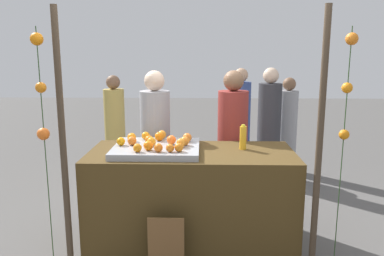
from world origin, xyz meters
name	(u,v)px	position (x,y,z in m)	size (l,w,h in m)	color
ground_plane	(192,241)	(0.00, 0.00, 0.00)	(24.00, 24.00, 0.00)	#565451
stall_counter	(192,197)	(0.00, 0.00, 0.47)	(1.99, 0.88, 0.94)	#4C3819
orange_tray	(157,149)	(-0.34, -0.02, 0.97)	(0.82, 0.71, 0.06)	#9EA0A5
orange_0	(137,148)	(-0.48, -0.27, 1.04)	(0.08, 0.08, 0.08)	orange
orange_1	(132,141)	(-0.57, -0.01, 1.04)	(0.09, 0.09, 0.09)	orange
orange_2	(159,136)	(-0.33, 0.18, 1.05)	(0.09, 0.09, 0.09)	orange
orange_3	(185,141)	(-0.06, -0.01, 1.04)	(0.09, 0.09, 0.09)	orange
orange_4	(146,136)	(-0.48, 0.23, 1.04)	(0.08, 0.08, 0.08)	orange
orange_5	(187,138)	(-0.05, 0.14, 1.04)	(0.09, 0.09, 0.09)	orange
orange_6	(121,141)	(-0.68, -0.03, 1.04)	(0.08, 0.08, 0.08)	orange
orange_7	(179,147)	(-0.11, -0.24, 1.04)	(0.08, 0.08, 0.08)	orange
orange_8	(148,146)	(-0.39, -0.21, 1.04)	(0.09, 0.09, 0.09)	orange
orange_9	(158,148)	(-0.29, -0.26, 1.04)	(0.08, 0.08, 0.08)	orange
orange_10	(151,142)	(-0.38, -0.04, 1.04)	(0.09, 0.09, 0.09)	orange
orange_11	(170,148)	(-0.19, -0.26, 1.04)	(0.08, 0.08, 0.08)	orange
orange_12	(171,140)	(-0.20, 0.03, 1.05)	(0.09, 0.09, 0.09)	orange
orange_13	(162,135)	(-0.31, 0.27, 1.04)	(0.09, 0.09, 0.09)	orange
orange_14	(132,137)	(-0.60, 0.14, 1.04)	(0.09, 0.09, 0.09)	orange
orange_15	(181,143)	(-0.10, -0.09, 1.04)	(0.09, 0.09, 0.09)	orange
orange_16	(149,140)	(-0.42, 0.04, 1.04)	(0.09, 0.09, 0.09)	orange
juice_bottle	(243,138)	(0.50, 0.10, 1.06)	(0.07, 0.07, 0.25)	gold
chalkboard_sign	(166,247)	(-0.20, -0.60, 0.26)	(0.31, 0.03, 0.54)	brown
vendor_left	(156,149)	(-0.43, 0.66, 0.78)	(0.34, 0.34, 1.68)	#99999E
vendor_right	(232,150)	(0.44, 0.64, 0.79)	(0.34, 0.34, 1.69)	maroon
crowd_person_0	(269,129)	(1.07, 1.91, 0.77)	(0.33, 0.33, 1.66)	#333338
crowd_person_1	(115,130)	(-1.23, 2.10, 0.72)	(0.31, 0.31, 1.54)	tan
crowd_person_2	(287,129)	(1.44, 2.36, 0.70)	(0.30, 0.30, 1.49)	#99999E
crowd_person_3	(240,123)	(0.71, 2.50, 0.76)	(0.33, 0.33, 1.63)	#384C8C
canopy_post_left	(63,144)	(-1.07, -0.48, 1.13)	(0.06, 0.06, 2.26)	#473828
canopy_post_right	(319,145)	(1.07, -0.48, 1.13)	(0.06, 0.06, 2.26)	#473828
garland_strand_left	(41,91)	(-1.21, -0.53, 1.58)	(0.10, 0.12, 2.09)	#2D4C23
garland_strand_right	(348,85)	(1.26, -0.49, 1.63)	(0.10, 0.11, 2.09)	#2D4C23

